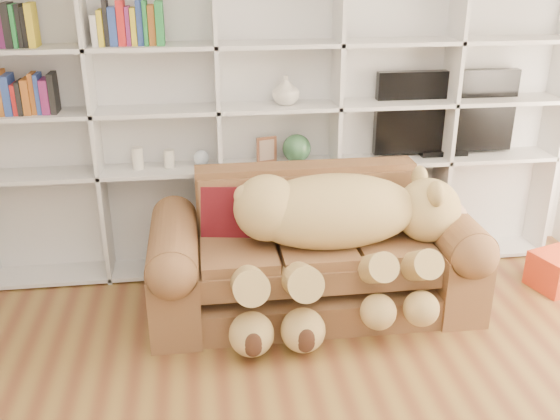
{
  "coord_description": "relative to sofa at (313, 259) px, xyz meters",
  "views": [
    {
      "loc": [
        -0.59,
        -2.18,
        2.37
      ],
      "look_at": [
        -0.07,
        1.63,
        0.76
      ],
      "focal_mm": 40.0,
      "sensor_mm": 36.0,
      "label": 1
    }
  ],
  "objects": [
    {
      "name": "wall_back",
      "position": [
        -0.16,
        0.83,
        0.99
      ],
      "size": [
        5.0,
        0.02,
        2.7
      ],
      "primitive_type": "cube",
      "color": "silver",
      "rests_on": "floor"
    },
    {
      "name": "bookshelf",
      "position": [
        -0.4,
        0.69,
        0.95
      ],
      "size": [
        4.43,
        0.35,
        2.4
      ],
      "color": "silver",
      "rests_on": "floor"
    },
    {
      "name": "sofa",
      "position": [
        0.0,
        0.0,
        0.0
      ],
      "size": [
        2.24,
        0.97,
        0.94
      ],
      "color": "brown",
      "rests_on": "floor"
    },
    {
      "name": "teddy_bear",
      "position": [
        0.12,
        -0.19,
        0.3
      ],
      "size": [
        1.7,
        0.93,
        0.99
      ],
      "rotation": [
        0.0,
        0.0,
        0.08
      ],
      "color": "tan",
      "rests_on": "sofa"
    },
    {
      "name": "throw_pillow",
      "position": [
        -0.57,
        0.16,
        0.31
      ],
      "size": [
        0.41,
        0.28,
        0.4
      ],
      "primitive_type": "cube",
      "rotation": [
        -0.24,
        0.0,
        -0.17
      ],
      "color": "#53110E",
      "rests_on": "sofa"
    },
    {
      "name": "gift_box",
      "position": [
        1.87,
        -0.02,
        -0.22
      ],
      "size": [
        0.42,
        0.41,
        0.27
      ],
      "primitive_type": "cube",
      "rotation": [
        0.0,
        0.0,
        0.31
      ],
      "color": "red",
      "rests_on": "floor"
    },
    {
      "name": "tv",
      "position": [
        1.16,
        0.69,
        0.84
      ],
      "size": [
        1.12,
        0.18,
        0.66
      ],
      "color": "black",
      "rests_on": "bookshelf"
    },
    {
      "name": "picture_frame",
      "position": [
        -0.25,
        0.64,
        0.62
      ],
      "size": [
        0.16,
        0.07,
        0.2
      ],
      "primitive_type": "cube",
      "rotation": [
        0.0,
        0.0,
        0.27
      ],
      "color": "brown",
      "rests_on": "bookshelf"
    },
    {
      "name": "green_vase",
      "position": [
        -0.02,
        0.64,
        0.62
      ],
      "size": [
        0.22,
        0.22,
        0.22
      ],
      "primitive_type": "sphere",
      "color": "#31603B",
      "rests_on": "bookshelf"
    },
    {
      "name": "figurine_tall",
      "position": [
        -1.21,
        0.64,
        0.59
      ],
      "size": [
        0.08,
        0.08,
        0.16
      ],
      "primitive_type": "cylinder",
      "rotation": [
        0.0,
        0.0,
        -0.03
      ],
      "color": "silver",
      "rests_on": "bookshelf"
    },
    {
      "name": "figurine_short",
      "position": [
        -0.98,
        0.64,
        0.58
      ],
      "size": [
        0.1,
        0.1,
        0.14
      ],
      "primitive_type": "cylinder",
      "rotation": [
        0.0,
        0.0,
        0.36
      ],
      "color": "silver",
      "rests_on": "bookshelf"
    },
    {
      "name": "snow_globe",
      "position": [
        -0.74,
        0.64,
        0.57
      ],
      "size": [
        0.12,
        0.12,
        0.12
      ],
      "primitive_type": "sphere",
      "color": "silver",
      "rests_on": "bookshelf"
    },
    {
      "name": "shelf_vase",
      "position": [
        -0.1,
        0.64,
        1.06
      ],
      "size": [
        0.23,
        0.23,
        0.21
      ],
      "primitive_type": "imported",
      "rotation": [
        0.0,
        0.0,
        -0.18
      ],
      "color": "beige",
      "rests_on": "bookshelf"
    }
  ]
}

